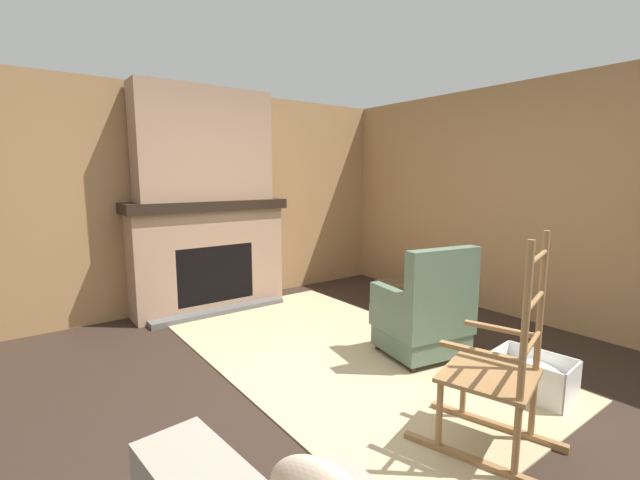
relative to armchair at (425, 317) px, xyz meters
The scene contains 12 objects.
ground_plane 0.98m from the armchair, 92.34° to the right, with size 14.00×14.00×0.00m, color #2D2119.
wood_panel_wall_left 2.92m from the armchair, 160.75° to the right, with size 0.06×5.71×2.51m.
wood_panel_wall_back 1.90m from the armchair, 90.21° to the left, with size 5.71×0.09×2.51m.
fireplace_hearth 2.57m from the armchair, 158.96° to the right, with size 0.61×1.82×1.26m.
chimney_breast 2.98m from the armchair, 159.06° to the right, with size 0.35×1.51×1.23m.
area_rug 0.82m from the armchair, 133.84° to the right, with size 3.54×1.98×0.01m.
armchair is the anchor object (origin of this frame).
rocking_chair 1.24m from the armchair, 32.24° to the right, with size 0.90×0.67×1.24m.
firewood_stack 1.70m from the armchair, 140.60° to the left, with size 0.48×0.48×0.26m.
laundry_basket 0.91m from the armchair, ahead, with size 0.54×0.38×0.29m.
oil_lamp_vase 2.87m from the armchair, 154.85° to the right, with size 0.12×0.12×0.26m.
storage_case 2.68m from the armchair, 166.68° to the right, with size 0.17×0.21×0.11m.
Camera 1 is at (2.29, -1.87, 1.54)m, focal length 24.00 mm.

